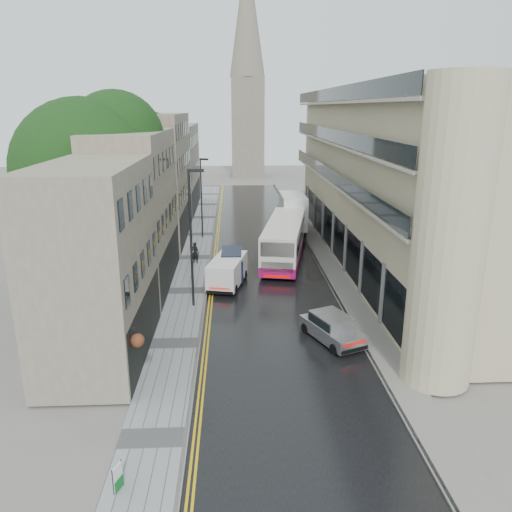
{
  "coord_description": "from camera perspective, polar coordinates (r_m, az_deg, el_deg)",
  "views": [
    {
      "loc": [
        -2.59,
        -14.43,
        12.65
      ],
      "look_at": [
        -1.02,
        18.0,
        2.98
      ],
      "focal_mm": 35.0,
      "sensor_mm": 36.0,
      "label": 1
    }
  ],
  "objects": [
    {
      "name": "lamp_post_far",
      "position": [
        49.69,
        -6.25,
        6.51
      ],
      "size": [
        0.89,
        0.53,
        7.83
      ],
      "primitive_type": null,
      "rotation": [
        0.0,
        0.0,
        -0.4
      ],
      "color": "black",
      "rests_on": "left_sidewalk"
    },
    {
      "name": "lamp_post_near",
      "position": [
        31.95,
        -7.43,
        1.81
      ],
      "size": [
        1.01,
        0.28,
        8.91
      ],
      "primitive_type": null,
      "rotation": [
        0.0,
        0.0,
        -0.06
      ],
      "color": "black",
      "rests_on": "left_sidewalk"
    },
    {
      "name": "ground",
      "position": [
        19.36,
        6.15,
        -24.32
      ],
      "size": [
        200.0,
        200.0,
        0.0
      ],
      "primitive_type": "plane",
      "color": "slate",
      "rests_on": "ground"
    },
    {
      "name": "road",
      "position": [
        43.87,
        0.73,
        -0.16
      ],
      "size": [
        9.0,
        85.0,
        0.02
      ],
      "primitive_type": "cube",
      "color": "black",
      "rests_on": "ground"
    },
    {
      "name": "old_shop_row",
      "position": [
        45.44,
        -11.53,
        7.85
      ],
      "size": [
        4.5,
        56.0,
        12.0
      ],
      "primitive_type": null,
      "color": "gray",
      "rests_on": "ground"
    },
    {
      "name": "silver_hatchback",
      "position": [
        27.08,
        9.0,
        -9.58
      ],
      "size": [
        3.33,
        4.56,
        1.57
      ],
      "primitive_type": null,
      "rotation": [
        0.0,
        0.0,
        0.41
      ],
      "color": "silver",
      "rests_on": "road"
    },
    {
      "name": "cream_bus",
      "position": [
        39.78,
        0.98,
        0.62
      ],
      "size": [
        5.11,
        12.66,
        3.37
      ],
      "primitive_type": null,
      "rotation": [
        0.0,
        0.0,
        -0.19
      ],
      "color": "silver",
      "rests_on": "road"
    },
    {
      "name": "tree_far",
      "position": [
        48.81,
        -14.26,
        8.53
      ],
      "size": [
        9.24,
        9.24,
        12.46
      ],
      "primitive_type": null,
      "color": "black",
      "rests_on": "ground"
    },
    {
      "name": "left_sidewalk",
      "position": [
        43.9,
        -6.91,
        -0.2
      ],
      "size": [
        2.7,
        85.0,
        0.12
      ],
      "primitive_type": "cube",
      "color": "gray",
      "rests_on": "ground"
    },
    {
      "name": "estate_sign",
      "position": [
        19.13,
        -15.54,
        -23.21
      ],
      "size": [
        0.26,
        0.55,
        0.93
      ],
      "primitive_type": null,
      "rotation": [
        0.0,
        0.0,
        -0.34
      ],
      "color": "white",
      "rests_on": "left_sidewalk"
    },
    {
      "name": "white_van",
      "position": [
        35.38,
        -5.4,
        -2.54
      ],
      "size": [
        3.09,
        5.11,
        2.16
      ],
      "primitive_type": null,
      "rotation": [
        0.0,
        0.0,
        -0.23
      ],
      "color": "white",
      "rests_on": "road"
    },
    {
      "name": "tree_near",
      "position": [
        36.28,
        -18.72,
        6.67
      ],
      "size": [
        10.56,
        10.56,
        13.89
      ],
      "primitive_type": null,
      "color": "black",
      "rests_on": "ground"
    },
    {
      "name": "church_spire",
      "position": [
        96.75,
        -1.0,
        20.95
      ],
      "size": [
        6.4,
        6.4,
        40.0
      ],
      "primitive_type": null,
      "color": "gray",
      "rests_on": "ground"
    },
    {
      "name": "pedestrian",
      "position": [
        42.0,
        -6.96,
        0.39
      ],
      "size": [
        0.77,
        0.65,
        1.8
      ],
      "primitive_type": "imported",
      "rotation": [
        0.0,
        0.0,
        2.75
      ],
      "color": "black",
      "rests_on": "left_sidewalk"
    },
    {
      "name": "navy_van",
      "position": [
        37.15,
        -4.09,
        -1.49
      ],
      "size": [
        1.88,
        4.45,
        2.25
      ],
      "primitive_type": null,
      "rotation": [
        0.0,
        0.0,
        -0.03
      ],
      "color": "black",
      "rests_on": "road"
    },
    {
      "name": "right_sidewalk",
      "position": [
        44.5,
        7.69,
        0.0
      ],
      "size": [
        1.8,
        85.0,
        0.12
      ],
      "primitive_type": "cube",
      "color": "slate",
      "rests_on": "ground"
    },
    {
      "name": "modern_block",
      "position": [
        42.81,
        14.95,
        8.46
      ],
      "size": [
        8.0,
        40.0,
        14.0
      ],
      "primitive_type": null,
      "color": "#C1B490",
      "rests_on": "ground"
    },
    {
      "name": "white_lorry",
      "position": [
        50.3,
        3.1,
        4.47
      ],
      "size": [
        2.42,
        7.97,
        4.18
      ],
      "primitive_type": null,
      "rotation": [
        0.0,
        0.0,
        -0.0
      ],
      "color": "white",
      "rests_on": "road"
    }
  ]
}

